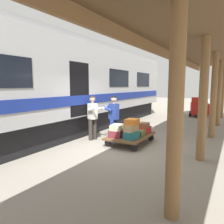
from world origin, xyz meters
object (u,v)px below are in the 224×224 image
object	(u,v)px
suitcase_olive_duffel	(138,133)
suitcase_tan_vintage	(131,128)
suitcase_teal_softside	(131,135)
suitcase_orange_carryall	(132,122)
suitcase_red_plastic	(143,130)
suitcase_burgundy_valise	(117,133)
suitcase_black_hardshell	(124,131)
suitcase_brown_leather	(144,125)
luggage_cart	(130,136)
train_car	(51,86)
suitcase_cream_canvas	(117,127)
porter_by_door	(93,116)
suitcase_gray_aluminum	(130,129)
baggage_tug	(199,107)
porter_in_overalls	(113,116)

from	to	relation	value
suitcase_olive_duffel	suitcase_tan_vintage	xyz separation A→B (m)	(0.02, 0.51, 0.27)
suitcase_teal_softside	suitcase_orange_carryall	size ratio (longest dim) A/B	1.03
suitcase_red_plastic	suitcase_teal_softside	xyz separation A→B (m)	(0.00, 1.04, 0.01)
suitcase_burgundy_valise	suitcase_black_hardshell	world-z (taller)	suitcase_burgundy_valise
suitcase_tan_vintage	suitcase_orange_carryall	world-z (taller)	suitcase_orange_carryall
suitcase_teal_softside	suitcase_brown_leather	size ratio (longest dim) A/B	1.18
suitcase_olive_duffel	luggage_cart	bearing A→B (deg)	0.00
train_car	suitcase_olive_duffel	bearing A→B (deg)	-171.28
suitcase_olive_duffel	suitcase_tan_vintage	distance (m)	0.57
suitcase_black_hardshell	suitcase_cream_canvas	world-z (taller)	suitcase_cream_canvas
train_car	suitcase_orange_carryall	xyz separation A→B (m)	(-3.62, -0.08, -1.16)
suitcase_teal_softside	suitcase_burgundy_valise	distance (m)	0.56
suitcase_black_hardshell	suitcase_tan_vintage	distance (m)	0.79
porter_by_door	suitcase_gray_aluminum	bearing A→B (deg)	-147.05
suitcase_red_plastic	baggage_tug	distance (m)	8.09
suitcase_red_plastic	porter_in_overalls	bearing A→B (deg)	21.88
suitcase_black_hardshell	porter_in_overalls	distance (m)	0.71
suitcase_gray_aluminum	suitcase_cream_canvas	size ratio (longest dim) A/B	1.08
train_car	suitcase_cream_canvas	world-z (taller)	train_car
suitcase_gray_aluminum	suitcase_olive_duffel	bearing A→B (deg)	136.96
suitcase_burgundy_valise	suitcase_orange_carryall	size ratio (longest dim) A/B	1.16
train_car	porter_by_door	size ratio (longest dim) A/B	10.45
suitcase_brown_leather	suitcase_tan_vintage	world-z (taller)	suitcase_tan_vintage
suitcase_orange_carryall	suitcase_cream_canvas	bearing A→B (deg)	4.75
suitcase_gray_aluminum	suitcase_tan_vintage	distance (m)	1.19
suitcase_burgundy_valise	suitcase_tan_vintage	distance (m)	0.59
luggage_cart	baggage_tug	bearing A→B (deg)	-97.20
luggage_cart	suitcase_gray_aluminum	size ratio (longest dim) A/B	3.37
porter_by_door	suitcase_teal_softside	bearing A→B (deg)	171.48
suitcase_black_hardshell	porter_by_door	world-z (taller)	porter_by_door
luggage_cart	suitcase_tan_vintage	size ratio (longest dim) A/B	3.92
suitcase_black_hardshell	suitcase_cream_canvas	distance (m)	0.57
suitcase_brown_leather	porter_by_door	xyz separation A→B (m)	(1.79, 0.77, 0.29)
train_car	luggage_cart	world-z (taller)	train_car
suitcase_tan_vintage	suitcase_gray_aluminum	bearing A→B (deg)	-62.39
suitcase_olive_duffel	suitcase_orange_carryall	world-z (taller)	suitcase_orange_carryall
suitcase_gray_aluminum	suitcase_brown_leather	world-z (taller)	suitcase_brown_leather
porter_by_door	baggage_tug	size ratio (longest dim) A/B	0.90
suitcase_black_hardshell	porter_by_door	distance (m)	1.33
train_car	suitcase_burgundy_valise	world-z (taller)	train_car
suitcase_cream_canvas	train_car	bearing A→B (deg)	0.63
suitcase_gray_aluminum	suitcase_cream_canvas	xyz separation A→B (m)	(0.00, 1.04, 0.25)
suitcase_gray_aluminum	suitcase_black_hardshell	distance (m)	0.52
suitcase_olive_duffel	porter_by_door	xyz separation A→B (m)	(1.76, 0.26, 0.50)
luggage_cart	suitcase_gray_aluminum	distance (m)	0.61
suitcase_burgundy_valise	suitcase_orange_carryall	distance (m)	0.72
porter_in_overalls	porter_by_door	bearing A→B (deg)	26.72
suitcase_gray_aluminum	suitcase_olive_duffel	world-z (taller)	suitcase_olive_duffel
suitcase_brown_leather	suitcase_orange_carryall	xyz separation A→B (m)	(0.04, 0.98, 0.26)
suitcase_brown_leather	porter_by_door	distance (m)	1.97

